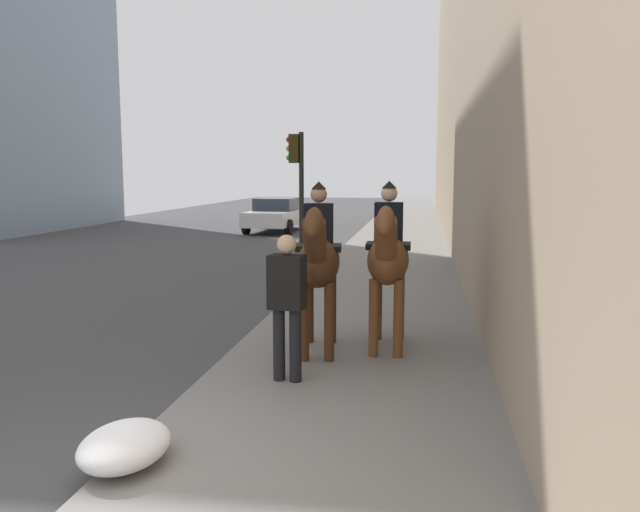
% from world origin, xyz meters
% --- Properties ---
extents(sidewalk_slab, '(120.00, 3.41, 0.12)m').
position_xyz_m(sidewalk_slab, '(0.00, -1.70, 0.06)').
color(sidewalk_slab, slate).
rests_on(sidewalk_slab, ground).
extents(mounted_horse_near, '(2.15, 0.71, 2.28)m').
position_xyz_m(mounted_horse_near, '(3.80, -1.20, 1.38)').
color(mounted_horse_near, '#4C2B16').
rests_on(mounted_horse_near, sidewalk_slab).
extents(mounted_horse_far, '(2.15, 0.61, 2.29)m').
position_xyz_m(mounted_horse_far, '(4.12, -2.10, 1.39)').
color(mounted_horse_far, brown).
rests_on(mounted_horse_far, sidewalk_slab).
extents(pedestrian_greeting, '(0.31, 0.43, 1.70)m').
position_xyz_m(pedestrian_greeting, '(2.60, -1.03, 1.10)').
color(pedestrian_greeting, black).
rests_on(pedestrian_greeting, sidewalk_slab).
extents(car_near_lane, '(4.60, 2.20, 1.44)m').
position_xyz_m(car_near_lane, '(22.33, 3.60, 0.76)').
color(car_near_lane, silver).
rests_on(car_near_lane, ground).
extents(traffic_light_near_curb, '(0.20, 0.44, 3.50)m').
position_xyz_m(traffic_light_near_curb, '(11.18, 0.51, 2.36)').
color(traffic_light_near_curb, black).
rests_on(traffic_light_near_curb, ground).
extents(snow_pile_near, '(0.92, 0.71, 0.32)m').
position_xyz_m(snow_pile_near, '(0.30, -0.15, 0.28)').
color(snow_pile_near, white).
rests_on(snow_pile_near, sidewalk_slab).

